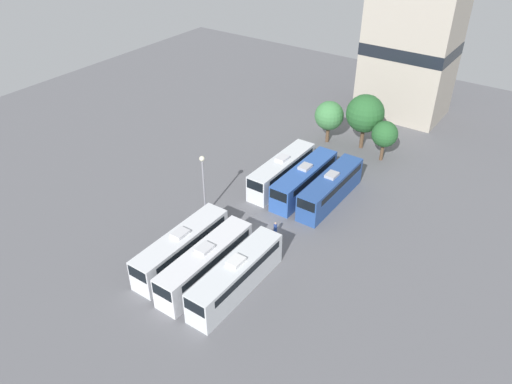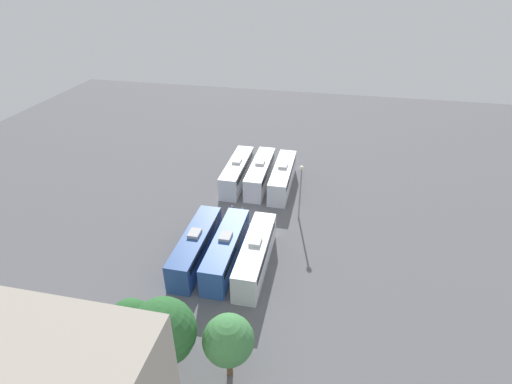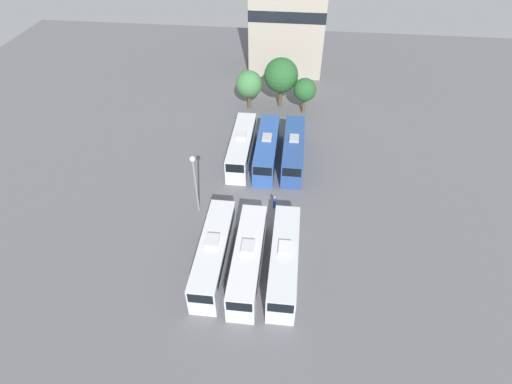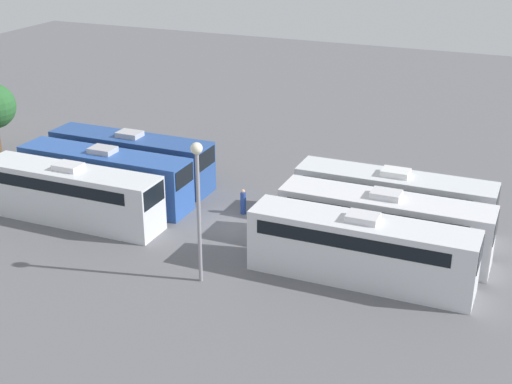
# 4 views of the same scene
# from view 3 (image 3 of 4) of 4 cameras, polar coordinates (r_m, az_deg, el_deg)

# --- Properties ---
(ground_plane) EXTENTS (115.43, 115.43, 0.00)m
(ground_plane) POSITION_cam_3_polar(r_m,az_deg,el_deg) (46.29, 0.51, -2.04)
(ground_plane) COLOR slate
(bus_0) EXTENTS (2.57, 11.65, 3.73)m
(bus_0) POSITION_cam_3_polar(r_m,az_deg,el_deg) (39.38, -6.04, -8.52)
(bus_0) COLOR silver
(bus_0) RESTS_ON ground_plane
(bus_1) EXTENTS (2.57, 11.65, 3.73)m
(bus_1) POSITION_cam_3_polar(r_m,az_deg,el_deg) (38.69, -1.14, -9.43)
(bus_1) COLOR silver
(bus_1) RESTS_ON ground_plane
(bus_2) EXTENTS (2.57, 11.65, 3.73)m
(bus_2) POSITION_cam_3_polar(r_m,az_deg,el_deg) (38.70, 4.05, -9.55)
(bus_2) COLOR silver
(bus_2) RESTS_ON ground_plane
(bus_3) EXTENTS (2.57, 11.65, 3.73)m
(bus_3) POSITION_cam_3_polar(r_m,az_deg,el_deg) (52.53, -2.05, 6.62)
(bus_3) COLOR silver
(bus_3) RESTS_ON ground_plane
(bus_4) EXTENTS (2.57, 11.65, 3.73)m
(bus_4) POSITION_cam_3_polar(r_m,az_deg,el_deg) (52.07, 1.55, 6.28)
(bus_4) COLOR #2D56A8
(bus_4) RESTS_ON ground_plane
(bus_5) EXTENTS (2.57, 11.65, 3.73)m
(bus_5) POSITION_cam_3_polar(r_m,az_deg,el_deg) (52.10, 5.36, 6.12)
(bus_5) COLOR #284C93
(bus_5) RESTS_ON ground_plane
(worker_person) EXTENTS (0.36, 0.36, 1.64)m
(worker_person) POSITION_cam_3_polar(r_m,az_deg,el_deg) (45.69, 2.65, -1.50)
(worker_person) COLOR navy
(worker_person) RESTS_ON ground_plane
(light_pole) EXTENTS (0.60, 0.60, 7.56)m
(light_pole) POSITION_cam_3_polar(r_m,az_deg,el_deg) (42.93, -8.79, 2.42)
(light_pole) COLOR gray
(light_pole) RESTS_ON ground_plane
(tree_0) EXTENTS (4.05, 4.05, 6.09)m
(tree_0) POSITION_cam_3_polar(r_m,az_deg,el_deg) (62.69, -1.00, 15.15)
(tree_0) COLOR brown
(tree_0) RESTS_ON ground_plane
(tree_1) EXTENTS (5.17, 5.17, 7.78)m
(tree_1) POSITION_cam_3_polar(r_m,az_deg,el_deg) (62.86, 3.61, 16.30)
(tree_1) COLOR brown
(tree_1) RESTS_ON ground_plane
(tree_2) EXTENTS (3.45, 3.45, 5.57)m
(tree_2) POSITION_cam_3_polar(r_m,az_deg,el_deg) (61.94, 6.99, 14.27)
(tree_2) COLOR brown
(tree_2) RESTS_ON ground_plane
(depot_building) EXTENTS (12.66, 9.52, 18.95)m
(depot_building) POSITION_cam_3_polar(r_m,az_deg,el_deg) (74.81, 4.61, 24.05)
(depot_building) COLOR #B2A899
(depot_building) RESTS_ON ground_plane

